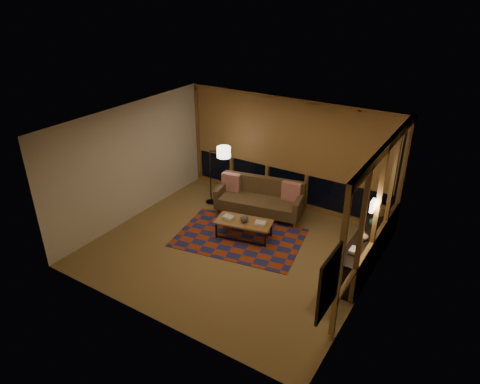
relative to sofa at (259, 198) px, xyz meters
The scene contains 21 objects.
floor 1.63m from the sofa, 80.24° to the right, with size 5.50×5.00×0.01m, color olive.
ceiling 2.78m from the sofa, 80.24° to the right, with size 5.50×5.00×0.01m, color silver.
walls 1.83m from the sofa, 80.24° to the right, with size 5.51×5.01×2.70m.
window_wall_back 1.31m from the sofa, 73.00° to the left, with size 5.30×0.16×2.60m, color #A6763B, non-canonical shape.
window_wall_right 3.24m from the sofa, 17.95° to the right, with size 0.16×3.70×2.60m, color #A6763B, non-canonical shape.
wall_art 4.64m from the sofa, 48.83° to the right, with size 0.06×0.74×0.94m, color red, non-canonical shape.
wall_sconce 3.29m from the sofa, 20.94° to the right, with size 0.12×0.18×0.22m, color white, non-canonical shape.
sofa is the anchor object (origin of this frame).
pillow_left 0.85m from the sofa, behind, with size 0.46×0.15×0.46m, color #B11C14, non-canonical shape.
pillow_right 0.78m from the sofa, 26.39° to the left, with size 0.46×0.15×0.46m, color #B11C14, non-canonical shape.
area_rug 1.25m from the sofa, 81.87° to the right, with size 2.69×1.79×0.01m, color maroon.
coffee_table 1.14m from the sofa, 77.81° to the right, with size 1.22×0.56×0.41m, color #A6763B, non-canonical shape.
book_stack_a 1.21m from the sofa, 94.82° to the right, with size 0.22×0.17×0.06m, color silver, non-canonical shape.
book_stack_b 1.16m from the sofa, 59.04° to the right, with size 0.22×0.17×0.04m, color silver, non-canonical shape.
ceramic_pot 1.15m from the sofa, 77.00° to the right, with size 0.17×0.17×0.17m, color black.
floor_lamp 1.39m from the sofa, behind, with size 0.51×0.33×1.53m, color black, non-canonical shape.
bookshelf 2.81m from the sofa, 11.38° to the right, with size 0.40×2.73×0.68m, color black, non-canonical shape.
basket 2.77m from the sofa, ahead, with size 0.23×0.23×0.17m, color #9C7140.
teal_bowl 2.79m from the sofa, ahead, with size 0.16×0.16×0.16m, color #19685F.
vase 2.92m from the sofa, 17.91° to the right, with size 0.18×0.18×0.19m, color tan.
shelf_book_stack 3.10m from the sofa, 26.69° to the right, with size 0.19×0.27×0.08m, color silver, non-canonical shape.
Camera 1 is at (4.13, -6.37, 5.09)m, focal length 32.00 mm.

